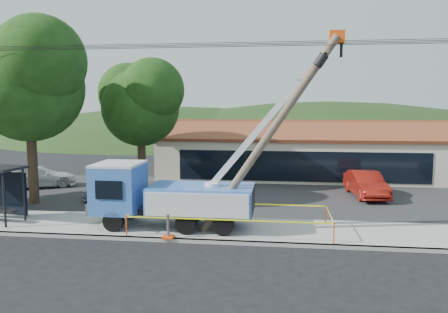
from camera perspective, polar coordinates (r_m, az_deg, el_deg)
ground at (r=16.96m, az=-1.17°, el=-13.52°), size 120.00×120.00×0.00m
curb at (r=18.90m, az=-0.23°, el=-11.11°), size 60.00×0.25×0.15m
sidewalk at (r=20.71m, az=0.46°, el=-9.51°), size 60.00×4.00×0.15m
parking_lot at (r=28.44m, az=2.37°, el=-5.05°), size 60.00×12.00×0.10m
strip_mall at (r=35.98m, az=9.83°, el=0.31°), size 22.50×8.53×4.67m
tree_west_near at (r=27.77m, az=-24.22°, el=9.59°), size 7.56×6.72×10.80m
tree_lot at (r=30.21m, az=-10.86°, el=7.29°), size 6.30×5.60×8.94m
hill_west at (r=73.07m, az=-6.53°, el=2.14°), size 78.40×56.00×28.00m
hill_center at (r=71.39m, az=13.37°, el=1.89°), size 89.60×64.00×32.00m
utility_truck at (r=20.70m, az=-7.14°, el=-4.73°), size 11.38×4.03×8.84m
leaning_pole at (r=19.22m, az=6.59°, el=3.80°), size 6.06×1.97×8.78m
caution_tape at (r=20.31m, az=0.91°, el=-7.65°), size 8.98×3.17×0.92m
car_silver at (r=28.56m, az=-14.96°, el=-5.33°), size 2.00×4.24×1.40m
car_red at (r=29.15m, az=17.98°, el=-5.19°), size 2.22×5.01×1.60m
car_white at (r=33.53m, az=-23.04°, el=-3.86°), size 5.49×4.31×1.49m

